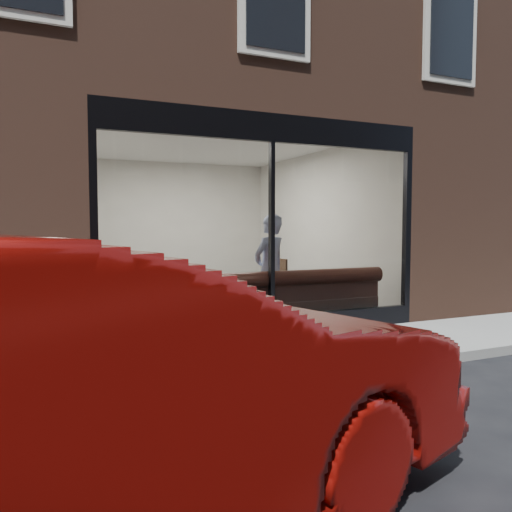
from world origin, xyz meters
name	(u,v)px	position (x,y,z in m)	size (l,w,h in m)	color
ground	(353,375)	(0.00, 0.00, 0.00)	(120.00, 120.00, 0.00)	black
sidewalk_near	(307,353)	(0.00, 1.00, 0.01)	(40.00, 2.00, 0.01)	gray
kerb_near	(356,371)	(0.00, -0.05, 0.06)	(40.00, 0.10, 0.12)	gray
host_building_pier_left	(5,226)	(-3.75, 8.00, 1.60)	(2.50, 12.00, 3.20)	brown
host_building_pier_right	(301,226)	(3.75, 8.00, 1.60)	(2.50, 12.00, 3.20)	brown
host_building_backfill	(147,226)	(0.00, 11.00, 1.60)	(5.00, 6.00, 3.20)	brown
cafe_floor	(208,305)	(0.00, 5.00, 0.02)	(6.00, 6.00, 0.00)	#2D2D30
cafe_ceiling	(207,145)	(0.00, 5.00, 3.19)	(6.00, 6.00, 0.00)	white
cafe_wall_back	(170,226)	(0.00, 7.99, 1.60)	(5.00, 5.00, 0.00)	silver
cafe_wall_left	(74,226)	(-2.49, 5.00, 1.60)	(6.00, 6.00, 0.00)	silver
cafe_wall_right	(316,226)	(2.49, 5.00, 1.60)	(6.00, 6.00, 0.00)	silver
storefront_kick	(271,326)	(0.00, 2.05, 0.15)	(5.00, 0.10, 0.30)	black
storefront_header	(272,128)	(0.00, 2.05, 3.00)	(5.00, 0.10, 0.40)	black
storefront_mullion	(272,230)	(0.00, 2.05, 1.55)	(0.06, 0.10, 2.50)	black
storefront_glass	(273,230)	(0.00, 2.02, 1.55)	(4.80, 4.80, 0.00)	white
banquette	(260,316)	(0.00, 2.45, 0.23)	(4.00, 0.55, 0.45)	#331712
person	(270,270)	(0.31, 2.77, 0.89)	(0.65, 0.43, 1.79)	#A0AEDB
cafe_table_left	(188,277)	(-0.78, 3.71, 0.74)	(0.65, 0.65, 0.04)	black
cafe_table_right	(327,275)	(1.53, 3.00, 0.74)	(0.66, 0.66, 0.04)	black
cafe_chair_left	(170,307)	(-1.07, 3.75, 0.24)	(0.46, 0.46, 0.04)	black
cafe_chair_right	(273,294)	(1.16, 4.44, 0.24)	(0.46, 0.46, 0.04)	black
wall_poster	(80,234)	(-2.45, 4.17, 1.47)	(0.02, 0.64, 0.85)	white
parked_car	(49,407)	(-3.07, -2.01, 0.79)	(1.67, 4.78, 1.58)	maroon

